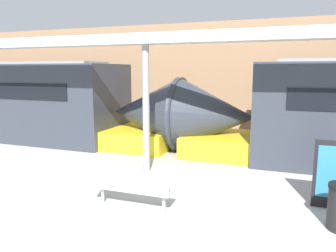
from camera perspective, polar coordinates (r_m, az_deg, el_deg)
name	(u,v)px	position (r m, az deg, el deg)	size (l,w,h in m)	color
ground_plane	(118,243)	(5.90, -8.76, -19.52)	(60.00, 60.00, 0.00)	#B2AFA8
station_wall	(230,79)	(15.09, 10.68, 8.13)	(56.00, 0.20, 5.00)	#937051
train_right	(1,101)	(16.30, -27.07, 3.86)	(16.67, 2.93, 3.20)	#2D333D
bench_near	(130,186)	(6.94, -6.60, -10.42)	(1.79, 0.45, 0.81)	#ADB2B7
support_column_near	(146,110)	(9.16, -3.85, 2.85)	(0.19, 0.19, 3.56)	gray
canopy_beam	(145,39)	(9.14, -3.99, 14.88)	(28.00, 0.60, 0.28)	#B7B7BC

